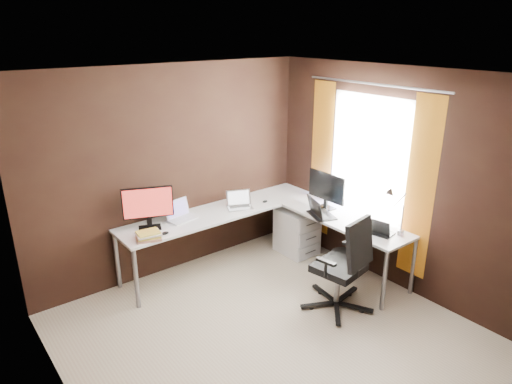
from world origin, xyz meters
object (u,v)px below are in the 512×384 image
laptop_silver (239,204)px  book_stack (148,236)px  wastebasket (342,264)px  laptop_white (180,215)px  monitor_right (327,188)px  desk_lamp (395,206)px  laptop_black_small (379,230)px  office_chair (341,282)px  laptop_black_big (319,212)px  monitor_left (148,206)px  drawer_pedestal (297,231)px

laptop_silver → book_stack: 1.31m
wastebasket → laptop_white: bearing=140.3°
monitor_right → book_stack: 2.22m
laptop_white → desk_lamp: (1.62, -1.81, 0.28)m
laptop_white → desk_lamp: desk_lamp is taller
laptop_black_small → book_stack: laptop_black_small is taller
monitor_right → laptop_black_small: size_ratio=1.79×
book_stack → office_chair: 2.11m
laptop_black_big → wastebasket: size_ratio=1.32×
monitor_left → laptop_white: 0.46m
monitor_left → laptop_white: monitor_left is taller
laptop_silver → wastebasket: 1.46m
drawer_pedestal → office_chair: size_ratio=0.56×
wastebasket → book_stack: bearing=154.6°
laptop_black_big → office_chair: (-0.38, -0.73, -0.47)m
office_chair → monitor_right: bearing=44.0°
laptop_black_big → laptop_black_small: size_ratio=1.33×
wastebasket → drawer_pedestal: bearing=90.1°
laptop_black_small → desk_lamp: size_ratio=0.60×
monitor_left → wastebasket: (1.89, -1.22, -0.84)m
office_chair → drawer_pedestal: bearing=57.5°
laptop_black_big → wastebasket: (0.14, -0.29, -0.62)m
laptop_black_big → laptop_black_small: laptop_black_big is taller
monitor_left → office_chair: (1.37, -1.67, -0.69)m
monitor_right → desk_lamp: (0.02, -0.98, 0.07)m
laptop_black_small → office_chair: size_ratio=0.29×
wastebasket → desk_lamp: bearing=-77.7°
laptop_white → wastebasket: bearing=-48.7°
laptop_white → desk_lamp: 2.44m
laptop_silver → laptop_black_big: 1.01m
drawer_pedestal → desk_lamp: bearing=-84.8°
drawer_pedestal → laptop_black_small: laptop_black_small is taller
book_stack → laptop_silver: bearing=6.2°
drawer_pedestal → wastebasket: size_ratio=1.88×
drawer_pedestal → monitor_left: monitor_left is taller
laptop_silver → book_stack: laptop_silver is taller
laptop_black_small → wastebasket: bearing=-9.5°
laptop_white → laptop_silver: (0.77, -0.13, -0.00)m
drawer_pedestal → monitor_left: bearing=167.6°
drawer_pedestal → office_chair: office_chair is taller
laptop_black_small → monitor_left: bearing=36.9°
desk_lamp → office_chair: desk_lamp is taller
office_chair → wastebasket: bearing=30.6°
drawer_pedestal → desk_lamp: (0.13, -1.37, 0.76)m
desk_lamp → drawer_pedestal: bearing=79.8°
monitor_left → desk_lamp: (2.02, -1.79, 0.06)m
book_stack → laptop_white: bearing=27.3°
laptop_black_small → office_chair: office_chair is taller
laptop_white → wastebasket: size_ratio=1.14×
laptop_white → desk_lamp: bearing=-57.2°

